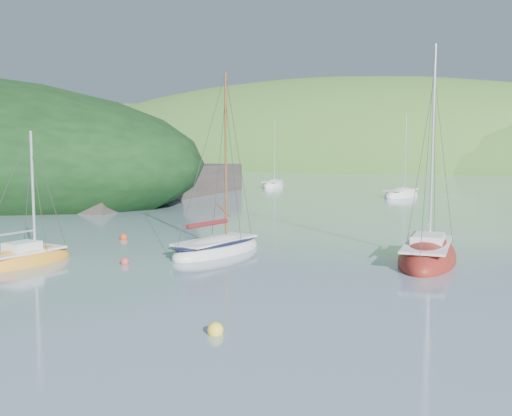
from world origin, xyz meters
The scene contains 8 objects.
ground centered at (0.00, 0.00, 0.00)m, with size 700.00×700.00×0.00m, color gray.
shoreline_hills centered at (-9.66, 172.42, 0.00)m, with size 690.00×135.00×56.00m.
daysailer_white centered at (-3.61, 8.29, 0.22)m, with size 3.01×6.62×9.85m.
sloop_red centered at (6.42, 10.94, 0.21)m, with size 3.40×7.74×11.10m.
sailboat_yellow centered at (-9.90, 1.59, 0.17)m, with size 2.16×5.12×6.72m.
distant_sloop_a centered at (-4.15, 48.77, 0.18)m, with size 3.70×7.52×10.27m.
distant_sloop_c centered at (-25.25, 58.31, 0.18)m, with size 4.16×7.82×10.61m.
mooring_buoys centered at (-0.30, 4.65, 0.12)m, with size 25.69×14.35×0.47m.
Camera 1 is at (11.76, -16.23, 5.18)m, focal length 40.00 mm.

